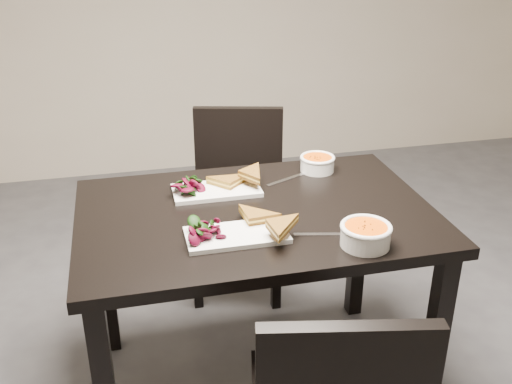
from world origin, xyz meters
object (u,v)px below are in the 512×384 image
(soup_bowl_near, at_px, (366,234))
(plate_far, at_px, (217,190))
(chair_far, at_px, (238,189))
(plate_near, at_px, (237,235))
(table, at_px, (256,236))
(soup_bowl_far, at_px, (317,162))

(soup_bowl_near, xyz_separation_m, plate_far, (-0.37, 0.48, -0.03))
(soup_bowl_near, relative_size, plate_far, 0.50)
(chair_far, relative_size, plate_near, 2.68)
(table, bearing_deg, plate_near, -121.43)
(table, height_order, plate_far, plate_far)
(table, bearing_deg, soup_bowl_near, -48.32)
(plate_near, height_order, soup_bowl_far, soup_bowl_far)
(soup_bowl_near, distance_m, plate_far, 0.61)
(soup_bowl_near, height_order, plate_far, soup_bowl_near)
(plate_far, bearing_deg, soup_bowl_near, -51.91)
(chair_far, bearing_deg, soup_bowl_far, -50.30)
(soup_bowl_near, bearing_deg, plate_far, 128.09)
(plate_far, bearing_deg, chair_far, 71.18)
(soup_bowl_far, bearing_deg, plate_far, -165.72)
(plate_near, height_order, soup_bowl_near, soup_bowl_near)
(soup_bowl_near, bearing_deg, plate_near, 159.69)
(table, bearing_deg, soup_bowl_far, 41.94)
(table, bearing_deg, chair_far, 83.13)
(plate_near, distance_m, soup_bowl_far, 0.61)
(table, height_order, chair_far, chair_far)
(chair_far, bearing_deg, plate_far, -94.68)
(table, xyz_separation_m, plate_near, (-0.10, -0.16, 0.11))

